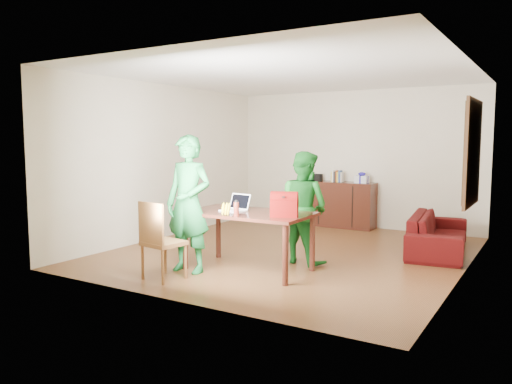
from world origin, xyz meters
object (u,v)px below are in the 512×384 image
Objects in this scene: table at (248,219)px; red_bag at (284,207)px; person_far at (304,207)px; bottle at (236,208)px; chair at (163,257)px; person_near at (189,204)px; sofa at (438,233)px; laptop at (233,208)px.

red_bag is (0.60, -0.12, 0.22)m from table.
table is 0.88m from person_far.
person_far reaches higher than bottle.
person_near is at bearing 93.68° from chair.
chair is 0.55× the size of person_near.
person_far reaches higher than red_bag.
bottle is at bearing 85.44° from person_far.
red_bag is 2.95m from sofa.
sofa is (2.15, 2.48, -0.53)m from laptop.
table is at bearing 134.16° from sofa.
chair is 0.49× the size of sofa.
bottle is at bearing 45.57° from chair.
laptop is 0.81m from red_bag.
bottle is at bearing -81.47° from table.
person_far reaches higher than table.
table is 0.43m from bottle.
chair is at bearing -168.10° from red_bag.
laptop is at bearing -166.80° from table.
laptop is (-0.21, -0.05, 0.14)m from table.
red_bag is at bearing -11.51° from table.
laptop is 3.33m from sofa.
sofa is (2.62, 3.36, 0.01)m from chair.
table is 1.71× the size of chair.
sofa is (1.35, 2.55, -0.61)m from red_bag.
person_far is 7.90× the size of bottle.
laptop is at bearing 41.33° from person_near.
person_near reaches higher than bottle.
table is 1.21m from chair.
bottle reaches higher than table.
red_bag reaches higher than sofa.
sofa is at bearing 45.34° from person_near.
person_near is 0.70m from bottle.
person_near is 0.60m from laptop.
table is 1.07× the size of person_far.
table is 0.93× the size of person_near.
table is at bearing 33.37° from person_near.
sofa is at bearing 56.29° from laptop.
person_near is 0.90× the size of sofa.
red_bag is at bearing 114.40° from person_far.
red_bag is at bearing 25.90° from bottle.
person_near is at bearing -128.44° from laptop.
person_far is (1.12, 1.68, 0.50)m from chair.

